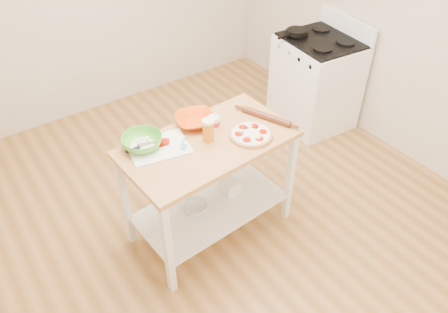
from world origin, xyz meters
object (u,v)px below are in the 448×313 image
prep_island (209,168)px  rolling_pin (266,117)px  cutting_board (158,147)px  yogurt_tub (214,123)px  orange_bowl (195,120)px  shelf_glass_bowl (196,208)px  green_bowl (142,142)px  beer_pint (208,130)px  pizza (251,134)px  knife (139,147)px  shelf_bin (230,187)px  spatula (184,143)px  gas_stove (316,81)px  skillet (296,32)px

prep_island → rolling_pin: 0.57m
cutting_board → yogurt_tub: bearing=7.2°
orange_bowl → rolling_pin: 0.53m
prep_island → orange_bowl: (0.03, 0.23, 0.28)m
cutting_board → shelf_glass_bowl: 0.66m
yogurt_tub → prep_island: bearing=-138.6°
green_bowl → beer_pint: bearing=-25.2°
rolling_pin → prep_island: bearing=177.6°
prep_island → beer_pint: beer_pint is taller
pizza → knife: pizza is taller
pizza → shelf_glass_bowl: 0.76m
shelf_bin → pizza: bearing=-67.4°
knife → rolling_pin: rolling_pin is taller
knife → spatula: bearing=-19.6°
cutting_board → shelf_bin: size_ratio=3.69×
green_bowl → beer_pint: size_ratio=1.66×
gas_stove → pizza: bearing=-146.5°
shelf_bin → spatula: bearing=175.2°
spatula → knife: size_ratio=0.49×
green_bowl → beer_pint: 0.46m
spatula → green_bowl: 0.29m
skillet → cutting_board: bearing=-160.1°
yogurt_tub → shelf_bin: size_ratio=1.49×
spatula → rolling_pin: bearing=-46.8°
prep_island → cutting_board: bearing=156.5°
gas_stove → knife: gas_stove is taller
orange_bowl → beer_pint: size_ratio=1.69×
pizza → spatula: bearing=157.3°
cutting_board → spatula: cutting_board is taller
green_bowl → rolling_pin: bearing=-14.2°
knife → green_bowl: 0.04m
green_bowl → shelf_bin: size_ratio=2.28×
spatula → shelf_bin: bearing=-44.6°
cutting_board → orange_bowl: (0.36, 0.09, 0.03)m
cutting_board → beer_pint: beer_pint is taller
pizza → rolling_pin: (0.22, 0.10, 0.01)m
orange_bowl → rolling_pin: (0.47, -0.25, -0.01)m
gas_stove → beer_pint: (-1.78, -0.67, 0.51)m
rolling_pin → shelf_glass_bowl: (-0.62, 0.04, -0.63)m
rolling_pin → green_bowl: bearing=165.8°
prep_island → skillet: bearing=28.6°
prep_island → shelf_glass_bowl: 0.38m
skillet → knife: bearing=-162.6°
prep_island → shelf_glass_bowl: prep_island is taller
skillet → cutting_board: (-1.97, -0.75, -0.07)m
orange_bowl → shelf_glass_bowl: size_ratio=1.49×
cutting_board → orange_bowl: 0.37m
beer_pint → knife: bearing=157.5°
spatula → shelf_bin: spatula is taller
orange_bowl → shelf_bin: bearing=-48.5°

